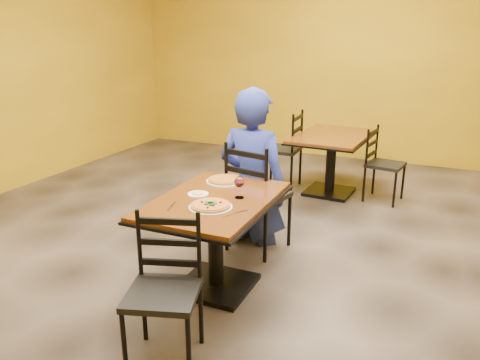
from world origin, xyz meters
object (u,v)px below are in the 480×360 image
at_px(table_main, 215,222).
at_px(chair_main_near, 163,295).
at_px(chair_second_right, 385,165).
at_px(table_second, 332,150).
at_px(plate_far, 225,181).
at_px(plate_main, 211,207).
at_px(diner, 253,166).
at_px(chair_main_far, 259,196).
at_px(pizza_far, 225,179).
at_px(side_plate, 198,194).
at_px(wine_glass, 239,186).
at_px(pizza_main, 211,205).
at_px(chair_second_left, 281,150).

xyz_separation_m(table_main, chair_main_near, (0.10, -0.90, -0.10)).
bearing_deg(chair_main_near, chair_second_right, 58.94).
height_order(table_second, plate_far, plate_far).
distance_m(chair_second_right, plate_main, 2.96).
xyz_separation_m(chair_main_near, diner, (-0.20, 1.88, 0.28)).
xyz_separation_m(chair_main_far, pizza_far, (-0.14, -0.41, 0.26)).
bearing_deg(table_second, side_plate, -99.56).
bearing_deg(diner, wine_glass, 111.47).
relative_size(chair_main_far, side_plate, 6.41).
bearing_deg(plate_far, plate_main, -73.97).
xyz_separation_m(table_second, chair_main_near, (-0.18, -3.52, -0.10)).
distance_m(side_plate, wine_glass, 0.33).
height_order(plate_main, pizza_main, pizza_main).
xyz_separation_m(table_second, plate_main, (-0.22, -2.81, 0.20)).
bearing_deg(chair_second_right, pizza_main, 172.26).
distance_m(chair_second_right, side_plate, 2.84).
xyz_separation_m(chair_main_far, side_plate, (-0.19, -0.78, 0.24)).
xyz_separation_m(pizza_main, wine_glass, (0.10, 0.27, 0.07)).
distance_m(pizza_far, wine_glass, 0.42).
distance_m(chair_second_right, pizza_far, 2.48).
relative_size(chair_main_near, pizza_far, 3.26).
bearing_deg(chair_second_right, chair_main_near, 176.18).
bearing_deg(chair_main_near, chair_main_far, 74.42).
bearing_deg(chair_main_near, pizza_main, 75.50).
distance_m(pizza_main, plate_far, 0.61).
xyz_separation_m(table_main, chair_main_far, (0.04, 0.80, -0.04)).
bearing_deg(pizza_far, chair_main_far, 70.60).
xyz_separation_m(pizza_main, pizza_far, (-0.17, 0.59, 0.00)).
xyz_separation_m(chair_main_far, plate_far, (-0.14, -0.41, 0.24)).
distance_m(table_main, pizza_far, 0.46).
bearing_deg(chair_second_right, pizza_far, 164.46).
bearing_deg(chair_second_left, table_main, 6.97).
distance_m(chair_main_far, wine_glass, 0.80).
bearing_deg(pizza_main, chair_second_left, 98.65).
xyz_separation_m(chair_second_left, wine_glass, (0.53, -2.54, 0.34)).
xyz_separation_m(plate_main, wine_glass, (0.10, 0.27, 0.08)).
distance_m(chair_second_left, wine_glass, 2.62).
height_order(table_second, plate_main, plate_main).
relative_size(chair_second_left, plate_far, 3.23).
relative_size(plate_main, wine_glass, 1.72).
distance_m(table_second, diner, 1.69).
relative_size(chair_second_right, diner, 0.60).
xyz_separation_m(diner, pizza_far, (-0.01, -0.59, 0.03)).
bearing_deg(table_main, chair_second_left, 97.91).
bearing_deg(pizza_far, table_main, -75.09).
relative_size(chair_second_left, pizza_main, 3.53).
relative_size(chair_main_near, side_plate, 5.71).
bearing_deg(pizza_far, wine_glass, -49.06).
bearing_deg(side_plate, diner, 86.40).
distance_m(chair_second_left, chair_second_right, 1.30).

